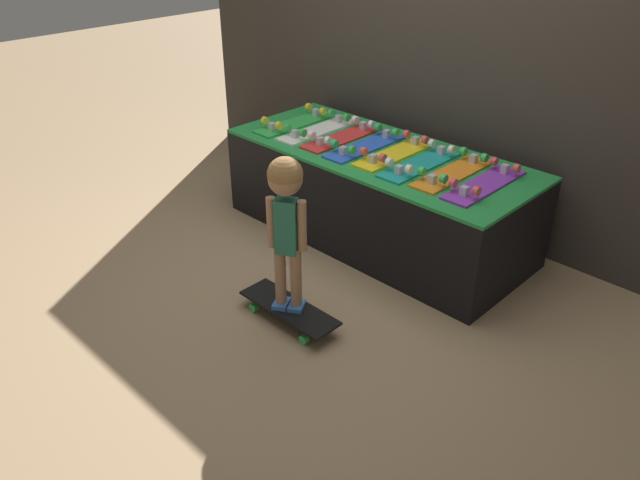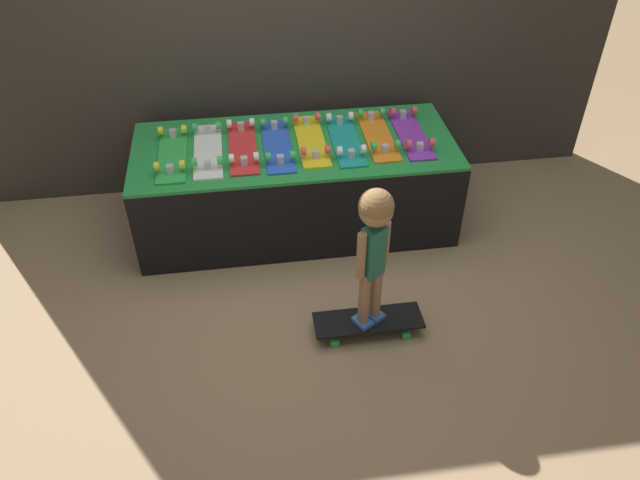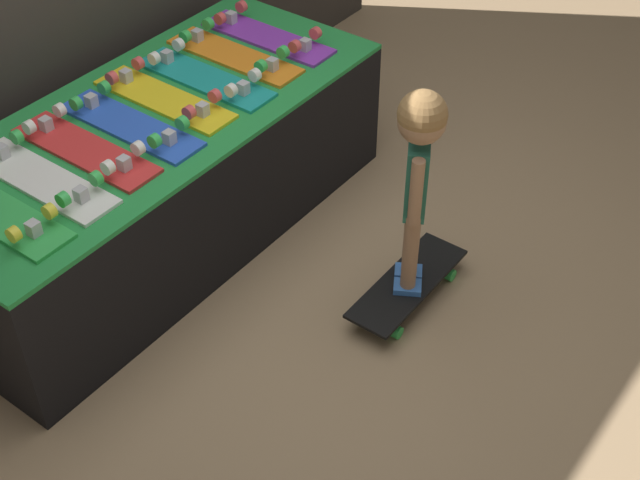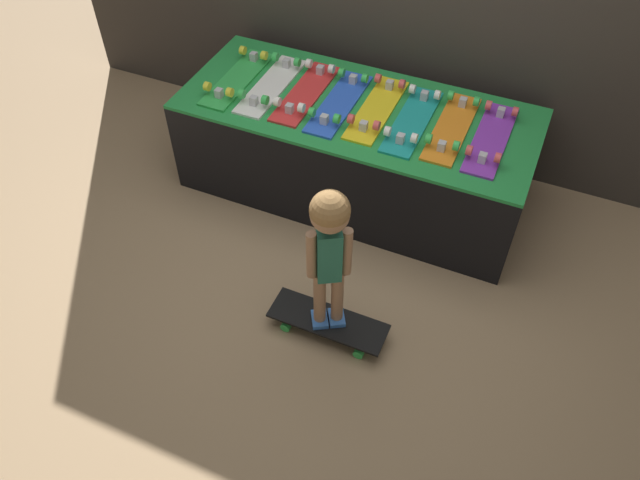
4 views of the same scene
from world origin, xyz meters
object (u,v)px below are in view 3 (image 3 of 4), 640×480
skateboard_teal_on_rack (205,76)px  skateboard_purple_on_rack (268,35)px  skateboard_orange_on_rack (234,54)px  skateboard_yellow_on_rack (164,97)px  child (419,156)px  skateboard_blue_on_rack (130,123)px  skateboard_on_floor (407,285)px  skateboard_red_on_rack (85,148)px  skateboard_white_on_rack (41,177)px

skateboard_teal_on_rack → skateboard_purple_on_rack: same height
skateboard_orange_on_rack → skateboard_purple_on_rack: (0.22, -0.01, 0.00)m
skateboard_yellow_on_rack → child: size_ratio=0.74×
skateboard_teal_on_rack → skateboard_orange_on_rack: size_ratio=1.00×
skateboard_blue_on_rack → skateboard_yellow_on_rack: (0.22, 0.03, 0.00)m
skateboard_teal_on_rack → skateboard_on_floor: size_ratio=1.06×
skateboard_yellow_on_rack → child: 1.11m
skateboard_red_on_rack → skateboard_purple_on_rack: size_ratio=1.00×
skateboard_white_on_rack → skateboard_red_on_rack: same height
skateboard_teal_on_rack → child: 1.07m
skateboard_blue_on_rack → skateboard_orange_on_rack: same height
skateboard_white_on_rack → skateboard_teal_on_rack: 0.87m
skateboard_yellow_on_rack → skateboard_purple_on_rack: 0.65m
skateboard_red_on_rack → skateboard_on_floor: bearing=-60.5°
skateboard_white_on_rack → skateboard_on_floor: size_ratio=1.06×
skateboard_red_on_rack → skateboard_teal_on_rack: same height
child → skateboard_purple_on_rack: bearing=36.1°
skateboard_red_on_rack → skateboard_orange_on_rack: (0.87, 0.02, 0.00)m
skateboard_blue_on_rack → child: size_ratio=0.74×
skateboard_yellow_on_rack → skateboard_white_on_rack: bearing=-177.4°
skateboard_purple_on_rack → skateboard_on_floor: (-0.48, -1.09, -0.56)m
skateboard_teal_on_rack → skateboard_purple_on_rack: (0.44, 0.02, 0.00)m
skateboard_white_on_rack → skateboard_blue_on_rack: 0.44m
skateboard_white_on_rack → skateboard_yellow_on_rack: same height
skateboard_white_on_rack → skateboard_teal_on_rack: size_ratio=1.00×
skateboard_white_on_rack → skateboard_yellow_on_rack: 0.65m
skateboard_on_floor → child: child is taller
skateboard_white_on_rack → skateboard_on_floor: bearing=-52.2°
skateboard_white_on_rack → child: size_ratio=0.74×
child → skateboard_blue_on_rack: bearing=80.0°
child → skateboard_yellow_on_rack: bearing=68.8°
skateboard_yellow_on_rack → skateboard_blue_on_rack: bearing=-172.1°
skateboard_on_floor → child: (0.00, 0.00, 0.63)m
skateboard_on_floor → skateboard_red_on_rack: bearing=119.5°
skateboard_yellow_on_rack → skateboard_red_on_rack: bearing=-177.9°
skateboard_white_on_rack → skateboard_blue_on_rack: bearing=-0.0°
skateboard_orange_on_rack → skateboard_yellow_on_rack: bearing=-179.6°
skateboard_orange_on_rack → child: bearing=-103.4°
skateboard_orange_on_rack → skateboard_blue_on_rack: bearing=-177.1°
skateboard_red_on_rack → skateboard_purple_on_rack: 1.09m
skateboard_white_on_rack → skateboard_blue_on_rack: size_ratio=1.00×
skateboard_teal_on_rack → skateboard_on_floor: 1.21m
skateboard_red_on_rack → skateboard_on_floor: size_ratio=1.06×
skateboard_on_floor → child: 0.63m
skateboard_orange_on_rack → child: size_ratio=0.74×
skateboard_red_on_rack → skateboard_teal_on_rack: 0.65m
skateboard_blue_on_rack → skateboard_white_on_rack: bearing=180.0°
skateboard_white_on_rack → skateboard_yellow_on_rack: size_ratio=1.00×
skateboard_purple_on_rack → skateboard_yellow_on_rack: bearing=179.5°
skateboard_teal_on_rack → skateboard_on_floor: bearing=-92.3°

